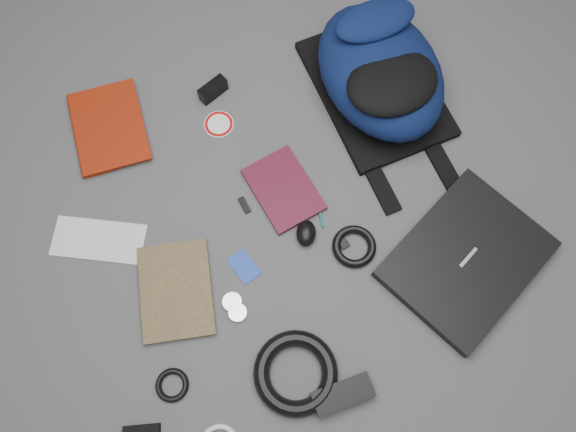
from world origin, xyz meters
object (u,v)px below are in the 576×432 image
object	(u,v)px
mouse	(306,233)
power_brick	(343,394)
compact_camera	(213,90)
textbook_red	(74,137)
dvd_case	(284,189)
laptop	(466,259)
comic_book	(140,296)
backpack	(380,71)

from	to	relation	value
mouse	power_brick	distance (m)	0.42
power_brick	compact_camera	bearing A→B (deg)	92.25
textbook_red	dvd_case	distance (m)	0.61
mouse	power_brick	size ratio (longest dim) A/B	0.49
laptop	dvd_case	distance (m)	0.52
power_brick	comic_book	bearing A→B (deg)	134.38
textbook_red	compact_camera	bearing A→B (deg)	3.84
backpack	laptop	bearing A→B (deg)	-90.73
comic_book	mouse	xyz separation A→B (m)	(0.46, 0.02, 0.01)
backpack	power_brick	distance (m)	0.86
comic_book	compact_camera	distance (m)	0.62
laptop	power_brick	world-z (taller)	laptop
backpack	laptop	xyz separation A→B (m)	(0.04, -0.55, -0.08)
laptop	compact_camera	world-z (taller)	compact_camera
comic_book	dvd_case	xyz separation A→B (m)	(0.44, 0.16, -0.00)
textbook_red	compact_camera	size ratio (longest dim) A/B	3.05
textbook_red	power_brick	bearing A→B (deg)	-60.02
backpack	comic_book	xyz separation A→B (m)	(-0.79, -0.38, -0.09)
compact_camera	mouse	distance (m)	0.51
mouse	power_brick	xyz separation A→B (m)	(-0.05, -0.41, -0.00)
compact_camera	power_brick	bearing A→B (deg)	-109.54
dvd_case	mouse	distance (m)	0.14
dvd_case	mouse	xyz separation A→B (m)	(0.02, -0.14, 0.01)
backpack	compact_camera	bearing A→B (deg)	158.27
laptop	backpack	bearing A→B (deg)	65.73
compact_camera	power_brick	world-z (taller)	compact_camera
laptop	compact_camera	bearing A→B (deg)	97.07
laptop	comic_book	distance (m)	0.85
textbook_red	power_brick	world-z (taller)	power_brick
backpack	mouse	size ratio (longest dim) A/B	6.80
comic_book	dvd_case	size ratio (longest dim) A/B	1.18
textbook_red	dvd_case	world-z (taller)	textbook_red
power_brick	mouse	bearing A→B (deg)	81.33
backpack	laptop	distance (m)	0.56
textbook_red	comic_book	xyz separation A→B (m)	(0.07, -0.50, -0.00)
laptop	compact_camera	size ratio (longest dim) A/B	4.55
compact_camera	mouse	world-z (taller)	compact_camera
comic_book	textbook_red	bearing A→B (deg)	107.85
compact_camera	power_brick	size ratio (longest dim) A/B	0.59
mouse	power_brick	world-z (taller)	mouse
backpack	dvd_case	distance (m)	0.42
compact_camera	dvd_case	bearing A→B (deg)	-98.08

